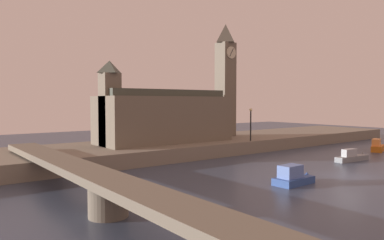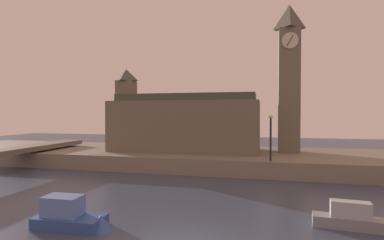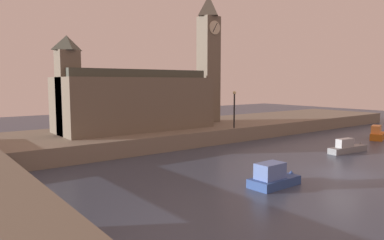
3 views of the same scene
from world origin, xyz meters
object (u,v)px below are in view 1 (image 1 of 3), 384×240
clock_tower (225,79)px  streetlamp (251,121)px  boat_cruiser_grey (354,157)px  parliament_hall (162,117)px  boat_tour_blue (296,177)px  boat_patrol_orange (379,147)px

clock_tower → streetlamp: clock_tower is taller
streetlamp → boat_cruiser_grey: streetlamp is taller
parliament_hall → boat_tour_blue: parliament_hall is taller
streetlamp → boat_patrol_orange: size_ratio=0.95×
boat_tour_blue → boat_cruiser_grey: size_ratio=0.82×
clock_tower → boat_patrol_orange: size_ratio=3.70×
parliament_hall → streetlamp: size_ratio=4.01×
boat_patrol_orange → boat_cruiser_grey: size_ratio=0.84×
clock_tower → boat_cruiser_grey: (2.49, -17.34, -9.00)m
boat_tour_blue → boat_cruiser_grey: bearing=12.3°
parliament_hall → boat_tour_blue: bearing=-90.2°
parliament_hall → boat_tour_blue: 19.40m
boat_cruiser_grey → clock_tower: bearing=98.2°
boat_patrol_orange → boat_cruiser_grey: (-9.76, -2.05, -0.14)m
boat_cruiser_grey → boat_tour_blue: bearing=-167.7°
parliament_hall → boat_tour_blue: (-0.07, -18.97, -4.02)m
streetlamp → clock_tower: bearing=73.8°
clock_tower → streetlamp: (-1.94, -6.66, -5.46)m
parliament_hall → boat_tour_blue: size_ratio=3.88×
parliament_hall → clock_tower: bearing=6.9°
clock_tower → boat_tour_blue: clock_tower is taller
clock_tower → parliament_hall: (-11.25, -1.37, -4.91)m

